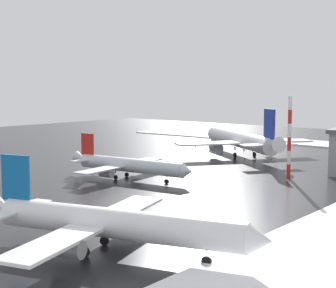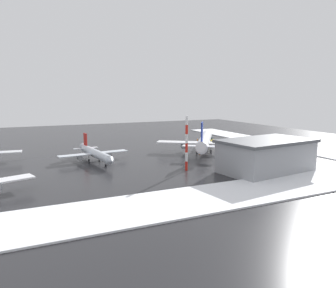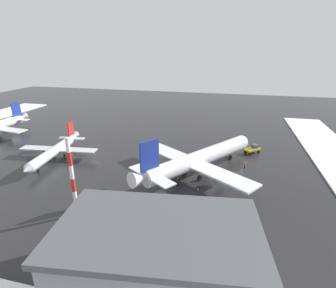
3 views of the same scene
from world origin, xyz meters
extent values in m
plane|color=#232326|center=(0.00, 0.00, 0.00)|extent=(240.00, 240.00, 0.00)
cylinder|color=white|center=(31.36, -3.49, 3.97)|extent=(22.58, 30.13, 3.85)
cone|color=white|center=(41.84, 11.59, 3.97)|extent=(4.56, 4.32, 3.66)
cone|color=white|center=(20.75, -18.75, 4.65)|extent=(5.00, 5.19, 3.75)
cube|color=white|center=(21.78, -0.97, 3.63)|extent=(14.95, 12.51, 0.41)
cylinder|color=gray|center=(23.97, -1.80, 2.49)|extent=(4.06, 4.46, 2.27)
cube|color=white|center=(37.05, -11.59, 3.63)|extent=(14.95, 12.51, 0.41)
cylinder|color=gray|center=(35.51, -9.83, 2.49)|extent=(4.06, 4.46, 2.27)
cube|color=navy|center=(22.30, -16.52, 8.84)|extent=(2.92, 3.96, 6.35)
cube|color=white|center=(19.64, -14.39, 4.42)|extent=(6.15, 5.53, 0.27)
cube|color=white|center=(25.22, -18.27, 4.42)|extent=(6.15, 5.53, 0.27)
cylinder|color=black|center=(38.15, 6.29, 2.27)|extent=(0.27, 0.27, 0.79)
cylinder|color=black|center=(38.15, 6.29, 0.62)|extent=(1.04, 1.25, 1.25)
cylinder|color=black|center=(27.37, -4.86, 2.27)|extent=(0.27, 0.27, 0.79)
cylinder|color=black|center=(27.37, -4.86, 0.62)|extent=(1.04, 1.25, 1.25)
cylinder|color=black|center=(31.47, -7.70, 2.27)|extent=(0.27, 0.27, 0.79)
cylinder|color=black|center=(31.47, -7.70, 0.62)|extent=(1.04, 1.25, 1.25)
cylinder|color=silver|center=(-8.58, -5.53, 2.59)|extent=(5.00, 22.38, 2.52)
cone|color=silver|center=(-7.23, -17.46, 2.59)|extent=(2.58, 2.04, 2.39)
cone|color=silver|center=(-9.94, 6.55, 3.04)|extent=(2.43, 2.87, 2.45)
cube|color=silver|center=(-2.79, -2.64, 2.37)|extent=(9.94, 4.32, 0.27)
cylinder|color=gray|center=(-4.22, -3.17, 1.63)|extent=(1.76, 2.67, 1.48)
cube|color=silver|center=(-14.87, -4.00, 2.37)|extent=(9.94, 4.32, 0.27)
cylinder|color=gray|center=(-13.35, -4.20, 1.63)|extent=(1.76, 2.67, 1.48)
cube|color=red|center=(-9.74, 4.78, 5.78)|extent=(0.60, 2.98, 4.15)
cube|color=silver|center=(-7.51, 4.89, 2.89)|extent=(3.75, 2.31, 0.18)
cube|color=silver|center=(-11.93, 4.39, 2.89)|extent=(3.75, 2.31, 0.18)
cylinder|color=black|center=(-7.70, -13.26, 1.48)|extent=(0.18, 0.18, 0.52)
cylinder|color=black|center=(-7.70, -13.26, 0.41)|extent=(0.35, 0.84, 0.82)
cylinder|color=black|center=(-7.21, -3.14, 1.48)|extent=(0.18, 0.18, 0.52)
cylinder|color=black|center=(-7.21, -3.14, 0.41)|extent=(0.35, 0.84, 0.82)
cylinder|color=black|center=(-10.45, -3.50, 1.48)|extent=(0.18, 0.18, 0.52)
cylinder|color=black|center=(-10.45, -3.50, 0.41)|extent=(0.35, 0.84, 0.82)
cone|color=silver|center=(-41.23, 20.49, 3.79)|extent=(3.04, 3.59, 3.06)
cube|color=silver|center=(-35.15, 7.29, 2.96)|extent=(12.42, 5.45, 0.33)
cylinder|color=gray|center=(-37.04, 7.05, 2.03)|extent=(2.21, 3.34, 1.85)
cube|color=navy|center=(-41.49, 18.28, 7.21)|extent=(0.76, 3.71, 5.18)
cube|color=silver|center=(-38.76, 17.77, 3.61)|extent=(4.69, 2.91, 0.22)
cube|color=silver|center=(-44.27, 18.42, 3.61)|extent=(4.69, 2.91, 0.22)
cube|color=gold|center=(44.20, 12.78, 1.15)|extent=(4.89, 4.71, 0.50)
cube|color=#3F5160|center=(44.89, 13.39, 1.95)|extent=(2.04, 2.05, 1.10)
cylinder|color=black|center=(44.74, 14.59, 0.45)|extent=(0.88, 0.84, 0.90)
cylinder|color=black|center=(46.06, 13.12, 0.45)|extent=(0.88, 0.84, 0.90)
cylinder|color=black|center=(42.35, 12.44, 0.45)|extent=(0.88, 0.84, 0.90)
cylinder|color=black|center=(43.67, 10.97, 0.45)|extent=(0.88, 0.84, 0.90)
cylinder|color=black|center=(37.13, 8.51, 0.42)|extent=(0.16, 0.16, 0.85)
cylinder|color=black|center=(37.16, 8.31, 0.42)|extent=(0.16, 0.16, 0.85)
cylinder|color=orange|center=(37.14, 8.41, 1.16)|extent=(0.36, 0.36, 0.62)
sphere|color=tan|center=(37.14, 8.41, 1.59)|extent=(0.24, 0.24, 0.24)
cylinder|color=black|center=(41.84, 1.72, 0.42)|extent=(0.16, 0.16, 0.85)
cylinder|color=black|center=(41.89, 1.52, 0.42)|extent=(0.16, 0.16, 0.85)
cylinder|color=orange|center=(41.86, 1.62, 1.16)|extent=(0.36, 0.36, 0.62)
sphere|color=tan|center=(41.86, 1.62, 1.59)|extent=(0.24, 0.24, 0.24)
cylinder|color=black|center=(39.98, 16.19, 0.42)|extent=(0.16, 0.16, 0.85)
cylinder|color=black|center=(39.79, 16.21, 0.42)|extent=(0.16, 0.16, 0.85)
cylinder|color=orange|center=(39.89, 16.20, 1.16)|extent=(0.36, 0.36, 0.62)
sphere|color=tan|center=(39.89, 16.20, 1.59)|extent=(0.24, 0.24, 0.24)
cylinder|color=red|center=(11.38, -26.65, 1.25)|extent=(0.70, 0.70, 2.51)
cylinder|color=white|center=(11.38, -26.65, 3.76)|extent=(0.70, 0.70, 2.51)
cylinder|color=red|center=(11.38, -26.65, 6.27)|extent=(0.70, 0.70, 2.51)
cylinder|color=white|center=(11.38, -26.65, 8.77)|extent=(0.70, 0.70, 2.51)
cylinder|color=red|center=(11.38, -26.65, 11.28)|extent=(0.70, 0.70, 2.51)
cylinder|color=white|center=(11.38, -26.65, 13.79)|extent=(0.70, 0.70, 2.51)
cube|color=gray|center=(29.90, -37.21, 4.00)|extent=(25.56, 16.88, 8.00)
cube|color=#4C4F54|center=(29.90, -37.21, 8.40)|extent=(26.68, 18.00, 0.80)
cone|color=orange|center=(31.75, -12.16, 0.28)|extent=(0.36, 0.36, 0.55)
cone|color=orange|center=(26.43, -8.09, 0.28)|extent=(0.36, 0.36, 0.55)
camera|label=1|loc=(-74.82, -69.57, 16.86)|focal=55.00mm
camera|label=2|loc=(-30.54, -103.99, 21.01)|focal=35.00mm
camera|label=3|loc=(37.35, -62.28, 28.90)|focal=28.00mm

